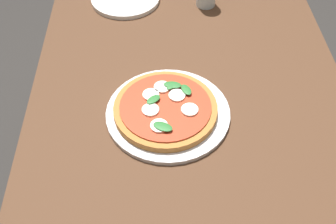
# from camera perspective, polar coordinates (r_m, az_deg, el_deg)

# --- Properties ---
(dining_table) EXTENTS (1.37, 0.82, 0.76)m
(dining_table) POSITION_cam_1_polar(r_m,az_deg,el_deg) (1.12, 2.98, -2.95)
(dining_table) COLOR #4C301E
(dining_table) RESTS_ON ground_plane
(serving_tray) EXTENTS (0.30, 0.30, 0.01)m
(serving_tray) POSITION_cam_1_polar(r_m,az_deg,el_deg) (1.01, 0.00, -0.15)
(serving_tray) COLOR silver
(serving_tray) RESTS_ON dining_table
(pizza) EXTENTS (0.25, 0.25, 0.03)m
(pizza) POSITION_cam_1_polar(r_m,az_deg,el_deg) (1.00, -0.35, 0.49)
(pizza) COLOR #B27033
(pizza) RESTS_ON serving_tray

